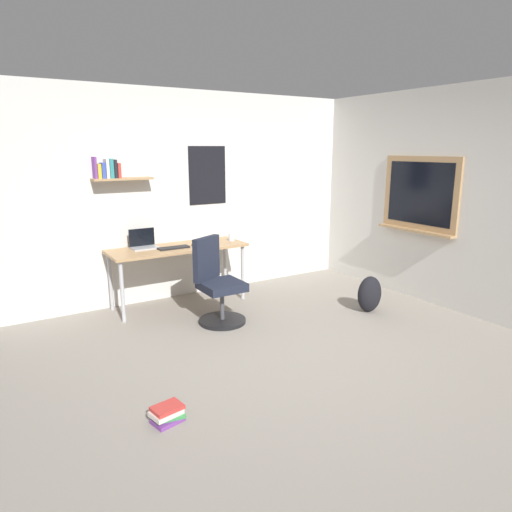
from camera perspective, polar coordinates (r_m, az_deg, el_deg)
name	(u,v)px	position (r m, az deg, el deg)	size (l,w,h in m)	color
ground_plane	(300,362)	(4.31, 5.45, -12.95)	(5.20, 5.20, 0.00)	gray
wall_back	(185,195)	(6.02, -8.75, 7.42)	(5.00, 0.30, 2.60)	silver
wall_right	(475,202)	(5.76, 25.43, 6.01)	(0.22, 5.00, 2.60)	silver
desk	(178,252)	(5.67, -9.63, 0.46)	(1.66, 0.59, 0.73)	tan
office_chair	(217,287)	(5.10, -4.84, -3.78)	(0.55, 0.56, 0.95)	black
laptop	(144,244)	(5.65, -13.74, 1.51)	(0.31, 0.21, 0.23)	#ADAFB5
keyboard	(174,248)	(5.55, -10.15, 1.01)	(0.37, 0.13, 0.02)	black
computer_mouse	(195,245)	(5.66, -7.53, 1.41)	(0.10, 0.06, 0.03)	#262628
coffee_mug	(231,237)	(5.93, -3.07, 2.34)	(0.08, 0.08, 0.09)	silver
backpack	(369,294)	(5.61, 13.87, -4.60)	(0.32, 0.22, 0.43)	black
book_stack_on_floor	(168,414)	(3.51, -10.89, -18.63)	(0.26, 0.20, 0.12)	#7A3D99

